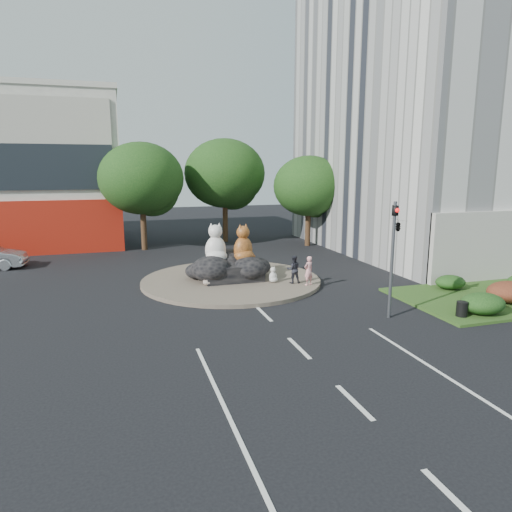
{
  "coord_description": "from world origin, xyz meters",
  "views": [
    {
      "loc": [
        -6.01,
        -14.27,
        6.4
      ],
      "look_at": [
        0.59,
        7.16,
        2.0
      ],
      "focal_mm": 32.0,
      "sensor_mm": 36.0,
      "label": 1
    }
  ],
  "objects_px": {
    "pedestrian_pink": "(309,271)",
    "litter_bin": "(462,309)",
    "cat_tabby": "(243,243)",
    "cat_white": "(216,243)",
    "kitten_white": "(273,274)",
    "kitten_calico": "(207,276)",
    "pedestrian_dark": "(293,269)"
  },
  "relations": [
    {
      "from": "pedestrian_pink",
      "to": "pedestrian_dark",
      "type": "xyz_separation_m",
      "value": [
        -0.61,
        0.62,
        -0.02
      ]
    },
    {
      "from": "pedestrian_dark",
      "to": "litter_bin",
      "type": "xyz_separation_m",
      "value": [
        4.89,
        -7.11,
        -0.52
      ]
    },
    {
      "from": "kitten_calico",
      "to": "kitten_white",
      "type": "height_order",
      "value": "kitten_calico"
    },
    {
      "from": "cat_tabby",
      "to": "litter_bin",
      "type": "bearing_deg",
      "value": -77.51
    },
    {
      "from": "pedestrian_pink",
      "to": "cat_tabby",
      "type": "bearing_deg",
      "value": -64.7
    },
    {
      "from": "cat_white",
      "to": "pedestrian_pink",
      "type": "height_order",
      "value": "cat_white"
    },
    {
      "from": "kitten_calico",
      "to": "pedestrian_dark",
      "type": "height_order",
      "value": "pedestrian_dark"
    },
    {
      "from": "kitten_white",
      "to": "cat_white",
      "type": "bearing_deg",
      "value": 132.16
    },
    {
      "from": "kitten_calico",
      "to": "kitten_white",
      "type": "bearing_deg",
      "value": 1.71
    },
    {
      "from": "kitten_calico",
      "to": "pedestrian_pink",
      "type": "relative_size",
      "value": 0.64
    },
    {
      "from": "cat_tabby",
      "to": "pedestrian_pink",
      "type": "bearing_deg",
      "value": -68.82
    },
    {
      "from": "cat_tabby",
      "to": "litter_bin",
      "type": "distance_m",
      "value": 11.76
    },
    {
      "from": "cat_white",
      "to": "kitten_white",
      "type": "distance_m",
      "value": 3.67
    },
    {
      "from": "cat_white",
      "to": "kitten_calico",
      "type": "xyz_separation_m",
      "value": [
        -0.76,
        -1.34,
        -1.53
      ]
    },
    {
      "from": "kitten_calico",
      "to": "pedestrian_dark",
      "type": "bearing_deg",
      "value": -3.31
    },
    {
      "from": "litter_bin",
      "to": "cat_white",
      "type": "bearing_deg",
      "value": 132.69
    },
    {
      "from": "kitten_white",
      "to": "litter_bin",
      "type": "bearing_deg",
      "value": -68.01
    },
    {
      "from": "cat_white",
      "to": "litter_bin",
      "type": "xyz_separation_m",
      "value": [
        8.67,
        -9.4,
        -1.79
      ]
    },
    {
      "from": "pedestrian_dark",
      "to": "cat_tabby",
      "type": "bearing_deg",
      "value": -33.97
    },
    {
      "from": "cat_tabby",
      "to": "pedestrian_dark",
      "type": "relative_size",
      "value": 1.43
    },
    {
      "from": "pedestrian_pink",
      "to": "litter_bin",
      "type": "relative_size",
      "value": 2.45
    },
    {
      "from": "pedestrian_pink",
      "to": "litter_bin",
      "type": "distance_m",
      "value": 7.79
    },
    {
      "from": "pedestrian_dark",
      "to": "litter_bin",
      "type": "height_order",
      "value": "pedestrian_dark"
    },
    {
      "from": "litter_bin",
      "to": "cat_tabby",
      "type": "bearing_deg",
      "value": 127.8
    },
    {
      "from": "cat_tabby",
      "to": "kitten_calico",
      "type": "bearing_deg",
      "value": -179.01
    },
    {
      "from": "litter_bin",
      "to": "pedestrian_dark",
      "type": "bearing_deg",
      "value": 124.53
    },
    {
      "from": "cat_white",
      "to": "pedestrian_dark",
      "type": "relative_size",
      "value": 1.49
    },
    {
      "from": "kitten_calico",
      "to": "litter_bin",
      "type": "relative_size",
      "value": 1.56
    },
    {
      "from": "cat_tabby",
      "to": "kitten_white",
      "type": "xyz_separation_m",
      "value": [
        1.25,
        -1.56,
        -1.54
      ]
    },
    {
      "from": "kitten_calico",
      "to": "cat_tabby",
      "type": "bearing_deg",
      "value": 34.79
    },
    {
      "from": "cat_tabby",
      "to": "litter_bin",
      "type": "height_order",
      "value": "cat_tabby"
    },
    {
      "from": "kitten_calico",
      "to": "kitten_white",
      "type": "relative_size",
      "value": 1.13
    }
  ]
}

